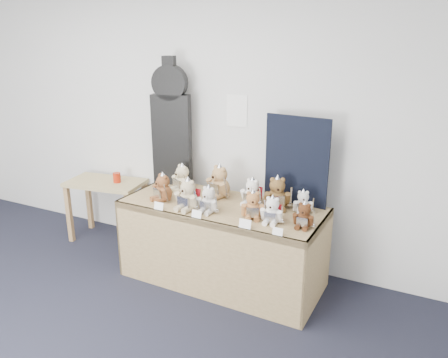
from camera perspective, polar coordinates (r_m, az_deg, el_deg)
The scene contains 21 objects.
room_shell at distance 4.16m, azimuth 1.67°, elevation 8.89°, with size 6.00×6.00×6.00m.
display_table at distance 3.87m, azimuth -0.80°, elevation -5.96°, with size 1.82×0.79×0.75m.
side_table at distance 4.93m, azimuth -15.14°, elevation -1.62°, with size 0.87×0.57×0.68m.
guitar_case at distance 4.31m, azimuth -6.90°, elevation 7.20°, with size 0.39×0.19×1.25m.
navy_board at distance 3.83m, azimuth 9.42°, elevation 2.35°, with size 0.59×0.02×0.78m, color black.
red_cup at distance 4.80m, azimuth -13.82°, elevation 0.18°, with size 0.08×0.08×0.11m, color #A9210B.
teddy_front_far_left at distance 3.97m, azimuth -8.03°, elevation -1.24°, with size 0.22×0.23×0.28m.
teddy_front_left at distance 3.74m, azimuth -4.75°, elevation -2.21°, with size 0.25×0.22×0.31m.
teddy_front_centre at distance 3.67m, azimuth -2.05°, elevation -2.84°, with size 0.21×0.17×0.26m.
teddy_front_right at distance 3.56m, azimuth 3.78°, elevation -3.53°, with size 0.22×0.20×0.26m.
teddy_front_far_right at distance 3.49m, azimuth 6.30°, elevation -4.19°, with size 0.20×0.17×0.25m.
teddy_front_end at distance 3.45m, azimuth 10.41°, elevation -4.79°, with size 0.19×0.15×0.23m.
teddy_back_left at distance 4.19m, azimuth -5.52°, elevation -0.01°, with size 0.23×0.24×0.30m.
teddy_back_centre_left at distance 4.02m, azimuth -0.66°, elevation -0.48°, with size 0.27×0.27×0.34m.
teddy_back_centre_right at distance 3.84m, azimuth 3.68°, elevation -1.83°, with size 0.22×0.20×0.27m.
teddy_back_right at distance 3.78m, azimuth 6.96°, elevation -1.99°, with size 0.26×0.25×0.32m.
teddy_back_end at distance 3.72m, azimuth 10.27°, elevation -3.08°, with size 0.19×0.17×0.22m.
entry_card_a at distance 3.78m, azimuth -8.52°, elevation -3.52°, with size 0.09×0.00×0.07m, color white.
entry_card_b at distance 3.58m, azimuth -3.60°, elevation -4.60°, with size 0.09×0.00×0.06m, color white.
entry_card_c at distance 3.39m, azimuth 2.76°, elevation -5.87°, with size 0.10×0.00×0.07m, color white.
entry_card_d at distance 3.30m, azimuth 7.02°, elevation -6.83°, with size 0.08×0.00×0.06m, color white.
Camera 1 is at (2.53, -1.24, 2.17)m, focal length 35.00 mm.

